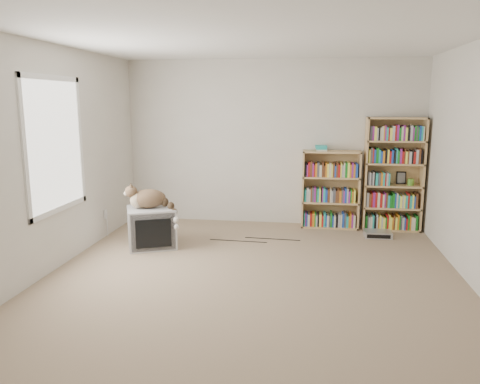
# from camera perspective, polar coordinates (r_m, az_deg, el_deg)

# --- Properties ---
(floor) EXTENTS (4.50, 5.00, 0.01)m
(floor) POSITION_cam_1_polar(r_m,az_deg,el_deg) (5.05, 1.45, -10.84)
(floor) COLOR tan
(floor) RESTS_ON ground
(wall_back) EXTENTS (4.50, 0.02, 2.50)m
(wall_back) POSITION_cam_1_polar(r_m,az_deg,el_deg) (7.20, 3.95, 5.99)
(wall_back) COLOR silver
(wall_back) RESTS_ON floor
(wall_front) EXTENTS (4.50, 0.02, 2.50)m
(wall_front) POSITION_cam_1_polar(r_m,az_deg,el_deg) (2.31, -6.06, -4.81)
(wall_front) COLOR silver
(wall_front) RESTS_ON floor
(wall_left) EXTENTS (0.02, 5.00, 2.50)m
(wall_left) POSITION_cam_1_polar(r_m,az_deg,el_deg) (5.47, -22.62, 3.58)
(wall_left) COLOR silver
(wall_left) RESTS_ON floor
(ceiling) EXTENTS (4.50, 5.00, 0.02)m
(ceiling) POSITION_cam_1_polar(r_m,az_deg,el_deg) (4.72, 1.60, 18.58)
(ceiling) COLOR white
(ceiling) RESTS_ON wall_back
(window) EXTENTS (0.02, 1.22, 1.52)m
(window) POSITION_cam_1_polar(r_m,az_deg,el_deg) (5.62, -21.59, 5.37)
(window) COLOR white
(window) RESTS_ON wall_left
(crt_tv) EXTENTS (0.76, 0.73, 0.52)m
(crt_tv) POSITION_cam_1_polar(r_m,az_deg,el_deg) (6.24, -10.73, -4.23)
(crt_tv) COLOR #AFAFB2
(crt_tv) RESTS_ON floor
(cat) EXTENTS (0.75, 0.45, 0.54)m
(cat) POSITION_cam_1_polar(r_m,az_deg,el_deg) (6.12, -10.65, -1.13)
(cat) COLOR #322414
(cat) RESTS_ON crt_tv
(bookcase_tall) EXTENTS (0.83, 0.30, 1.65)m
(bookcase_tall) POSITION_cam_1_polar(r_m,az_deg,el_deg) (7.19, 18.14, 1.78)
(bookcase_tall) COLOR tan
(bookcase_tall) RESTS_ON floor
(bookcase_short) EXTENTS (0.84, 0.30, 1.16)m
(bookcase_short) POSITION_cam_1_polar(r_m,az_deg,el_deg) (7.14, 10.95, -0.06)
(bookcase_short) COLOR tan
(bookcase_short) RESTS_ON floor
(book_stack) EXTENTS (0.19, 0.25, 0.08)m
(book_stack) POSITION_cam_1_polar(r_m,az_deg,el_deg) (7.00, 9.86, 5.29)
(book_stack) COLOR #A41815
(book_stack) RESTS_ON bookcase_short
(green_mug) EXTENTS (0.09, 0.09, 0.10)m
(green_mug) POSITION_cam_1_polar(r_m,az_deg,el_deg) (7.23, 20.07, 1.17)
(green_mug) COLOR #599B2C
(green_mug) RESTS_ON bookcase_tall
(framed_print) EXTENTS (0.14, 0.05, 0.18)m
(framed_print) POSITION_cam_1_polar(r_m,az_deg,el_deg) (7.30, 19.04, 1.66)
(framed_print) COLOR black
(framed_print) RESTS_ON bookcase_tall
(dvd_player) EXTENTS (0.38, 0.27, 0.08)m
(dvd_player) POSITION_cam_1_polar(r_m,az_deg,el_deg) (6.88, 16.44, -4.93)
(dvd_player) COLOR #B6B7BB
(dvd_player) RESTS_ON floor
(wall_outlet) EXTENTS (0.01, 0.08, 0.13)m
(wall_outlet) POSITION_cam_1_polar(r_m,az_deg,el_deg) (6.82, -16.08, -2.63)
(wall_outlet) COLOR silver
(wall_outlet) RESTS_ON wall_left
(floor_cables) EXTENTS (1.20, 0.70, 0.01)m
(floor_cables) POSITION_cam_1_polar(r_m,az_deg,el_deg) (6.55, 1.33, -5.60)
(floor_cables) COLOR black
(floor_cables) RESTS_ON floor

